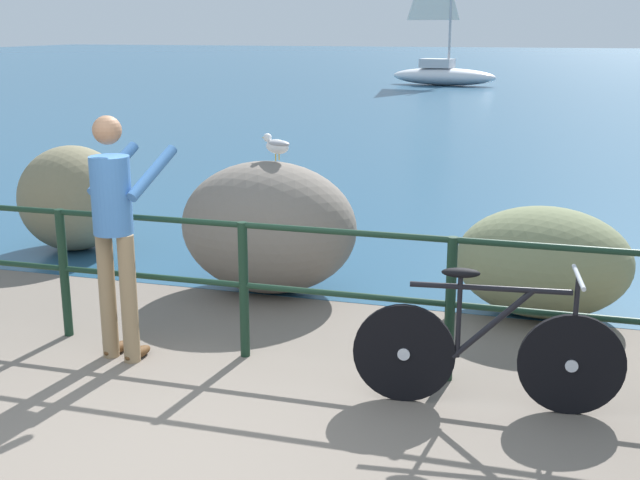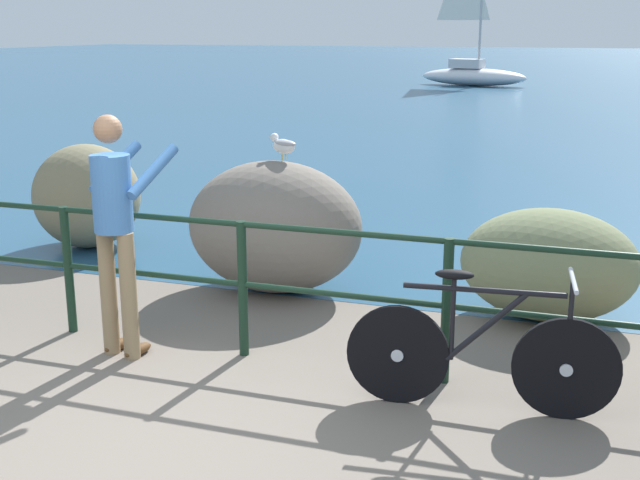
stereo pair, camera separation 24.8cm
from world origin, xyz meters
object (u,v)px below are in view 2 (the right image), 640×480
at_px(bicycle, 481,353).
at_px(sailboat, 472,68).
at_px(breakwater_boulder_main, 275,227).
at_px(breakwater_boulder_right, 549,264).
at_px(seagull, 283,145).
at_px(person_at_railing, 116,225).
at_px(breakwater_boulder_left, 87,196).

height_order(bicycle, sailboat, sailboat).
xyz_separation_m(bicycle, breakwater_boulder_main, (-2.13, 1.86, 0.21)).
height_order(breakwater_boulder_right, seagull, seagull).
xyz_separation_m(person_at_railing, breakwater_boulder_main, (0.50, 1.79, -0.39)).
relative_size(person_at_railing, breakwater_boulder_right, 1.23).
distance_m(bicycle, breakwater_boulder_left, 5.34).
distance_m(seagull, sailboat, 27.28).
bearing_deg(breakwater_boulder_left, bicycle, -29.49).
xyz_separation_m(breakwater_boulder_left, sailboat, (0.28, 26.49, 0.14)).
bearing_deg(sailboat, breakwater_boulder_main, -73.54).
distance_m(person_at_railing, breakwater_boulder_main, 1.90).
bearing_deg(seagull, breakwater_boulder_left, 10.14).
relative_size(breakwater_boulder_main, breakwater_boulder_right, 1.12).
height_order(breakwater_boulder_main, sailboat, sailboat).
bearing_deg(breakwater_boulder_right, bicycle, -98.69).
xyz_separation_m(breakwater_boulder_right, seagull, (-2.36, 0.05, 0.88)).
bearing_deg(bicycle, seagull, 130.69).
bearing_deg(breakwater_boulder_left, sailboat, 89.40).
xyz_separation_m(breakwater_boulder_right, sailboat, (-4.66, 27.23, 0.25)).
height_order(bicycle, breakwater_boulder_main, breakwater_boulder_main).
xyz_separation_m(person_at_railing, breakwater_boulder_left, (-2.02, 2.56, -0.42)).
bearing_deg(seagull, breakwater_boulder_right, -156.33).
xyz_separation_m(breakwater_boulder_left, breakwater_boulder_right, (4.94, -0.74, -0.11)).
bearing_deg(breakwater_boulder_right, breakwater_boulder_left, 171.53).
distance_m(person_at_railing, seagull, 1.99).
bearing_deg(breakwater_boulder_left, breakwater_boulder_right, -8.47).
xyz_separation_m(bicycle, person_at_railing, (-2.63, 0.07, 0.60)).
bearing_deg(person_at_railing, breakwater_boulder_left, 49.76).
bearing_deg(bicycle, breakwater_boulder_right, 75.25).
distance_m(bicycle, seagull, 3.00).
relative_size(breakwater_boulder_left, seagull, 3.49).
bearing_deg(person_at_railing, sailboat, 14.92).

